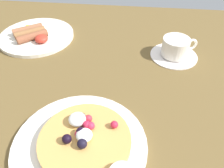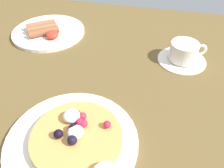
# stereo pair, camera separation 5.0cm
# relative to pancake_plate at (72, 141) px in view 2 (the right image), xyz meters

# --- Properties ---
(ground_plane) EXTENTS (1.92, 1.12, 0.03)m
(ground_plane) POSITION_rel_pancake_plate_xyz_m (0.01, 0.17, -0.02)
(ground_plane) COLOR brown
(pancake_plate) EXTENTS (0.28, 0.28, 0.01)m
(pancake_plate) POSITION_rel_pancake_plate_xyz_m (0.00, 0.00, 0.00)
(pancake_plate) COLOR white
(pancake_plate) RESTS_ON ground_plane
(pancake_with_berries) EXTENTS (0.19, 0.19, 0.04)m
(pancake_with_berries) POSITION_rel_pancake_plate_xyz_m (0.01, 0.00, 0.02)
(pancake_with_berries) COLOR tan
(pancake_with_berries) RESTS_ON pancake_plate
(breakfast_plate) EXTENTS (0.26, 0.26, 0.01)m
(breakfast_plate) POSITION_rel_pancake_plate_xyz_m (-0.25, 0.42, -0.00)
(breakfast_plate) COLOR white
(breakfast_plate) RESTS_ON ground_plane
(fried_breakfast) EXTENTS (0.14, 0.14, 0.03)m
(fried_breakfast) POSITION_rel_pancake_plate_xyz_m (-0.26, 0.41, 0.02)
(fried_breakfast) COLOR brown
(fried_breakfast) RESTS_ON breakfast_plate
(coffee_saucer) EXTENTS (0.15, 0.15, 0.01)m
(coffee_saucer) POSITION_rel_pancake_plate_xyz_m (0.23, 0.36, -0.00)
(coffee_saucer) COLOR white
(coffee_saucer) RESTS_ON ground_plane
(coffee_cup) EXTENTS (0.11, 0.08, 0.06)m
(coffee_cup) POSITION_rel_pancake_plate_xyz_m (0.23, 0.36, 0.03)
(coffee_cup) COLOR white
(coffee_cup) RESTS_ON coffee_saucer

